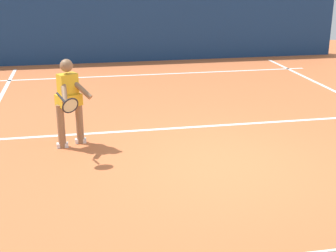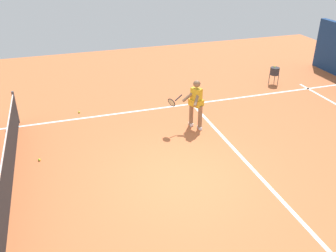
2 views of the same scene
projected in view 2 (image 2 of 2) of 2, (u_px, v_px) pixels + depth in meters
ground_plane at (181, 178)px, 8.98m from camera, size 24.09×24.09×0.00m
service_line_marking at (249, 165)px, 9.48m from camera, size 8.28×0.10×0.01m
sideline_right_marking at (141, 111)px, 12.48m from camera, size 0.10×16.53×0.01m
court_net at (5, 192)px, 7.68m from camera, size 8.96×0.08×1.08m
tennis_player at (195, 102)px, 11.00m from camera, size 0.68×1.13×1.55m
tennis_ball_near at (79, 112)px, 12.30m from camera, size 0.07×0.07×0.07m
tennis_ball_mid at (39, 160)px, 9.65m from camera, size 0.07×0.07×0.07m
ball_hopper at (275, 71)px, 14.51m from camera, size 0.36×0.36×0.74m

